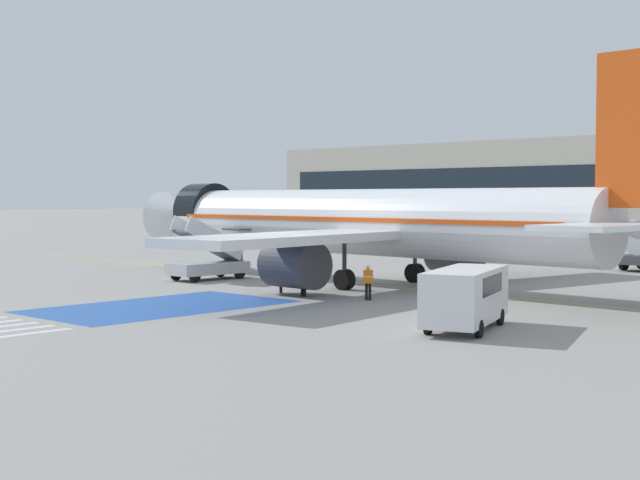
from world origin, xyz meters
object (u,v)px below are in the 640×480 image
(ground_crew_2, at_px, (281,273))
(ground_crew_3, at_px, (284,270))
(service_van_1, at_px, (466,293))
(airliner, at_px, (370,223))
(ground_crew_1, at_px, (368,280))
(ground_crew_0, at_px, (303,278))
(boarding_stairs_forward, at_px, (209,263))

(ground_crew_2, bearing_deg, ground_crew_3, 171.69)
(service_van_1, relative_size, ground_crew_3, 3.61)
(airliner, bearing_deg, ground_crew_1, -138.49)
(ground_crew_0, xyz_separation_m, ground_crew_1, (3.37, 0.97, 0.03))
(airliner, bearing_deg, ground_crew_2, 177.11)
(ground_crew_1, relative_size, ground_crew_2, 0.95)
(ground_crew_2, bearing_deg, ground_crew_0, 29.14)
(ground_crew_3, bearing_deg, ground_crew_0, 100.96)
(airliner, bearing_deg, service_van_1, -125.99)
(ground_crew_0, height_order, ground_crew_3, ground_crew_3)
(ground_crew_0, xyz_separation_m, ground_crew_3, (-4.07, 2.76, 0.00))
(boarding_stairs_forward, distance_m, ground_crew_2, 8.94)
(boarding_stairs_forward, height_order, ground_crew_0, boarding_stairs_forward)
(ground_crew_0, distance_m, ground_crew_1, 3.51)
(service_van_1, bearing_deg, boarding_stairs_forward, -35.45)
(boarding_stairs_forward, bearing_deg, ground_crew_1, -4.99)
(ground_crew_1, height_order, ground_crew_3, ground_crew_1)
(ground_crew_0, bearing_deg, airliner, 93.51)
(service_van_1, relative_size, ground_crew_1, 3.51)
(service_van_1, distance_m, ground_crew_3, 17.50)
(ground_crew_3, bearing_deg, airliner, -168.50)
(ground_crew_1, bearing_deg, airliner, -73.88)
(ground_crew_2, xyz_separation_m, ground_crew_3, (-2.08, 2.37, -0.09))
(ground_crew_1, distance_m, ground_crew_3, 7.65)
(ground_crew_2, height_order, ground_crew_3, ground_crew_2)
(ground_crew_1, xyz_separation_m, ground_crew_2, (-5.36, -0.57, 0.06))
(boarding_stairs_forward, relative_size, service_van_1, 0.90)
(service_van_1, bearing_deg, ground_crew_3, -41.27)
(service_van_1, xyz_separation_m, ground_crew_1, (-8.73, 4.91, -0.39))
(airliner, bearing_deg, ground_crew_3, 149.11)
(ground_crew_0, height_order, ground_crew_1, ground_crew_1)
(ground_crew_3, bearing_deg, ground_crew_1, 121.58)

